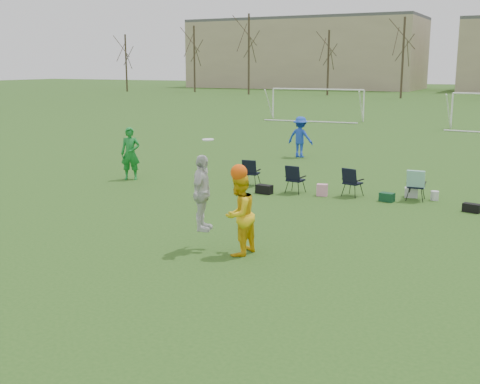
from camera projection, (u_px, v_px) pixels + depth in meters
The scene contains 6 objects.
ground at pixel (218, 262), 13.38m from camera, with size 260.00×260.00×0.00m, color #275019.
fielder_green_near at pixel (130, 154), 22.76m from camera, with size 0.73×0.48×2.00m, color #167E2C.
fielder_blue at pixel (300, 137), 28.28m from camera, with size 1.24×0.71×1.92m, color blue.
center_contest at pixel (225, 205), 13.81m from camera, with size 1.67×1.15×2.66m.
sideline_setup at pixel (386, 184), 19.36m from camera, with size 9.48×2.04×1.83m.
goal_left at pixel (317, 95), 47.05m from camera, with size 7.39×0.76×2.46m.
Camera 1 is at (6.24, -11.15, 4.31)m, focal length 45.00 mm.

